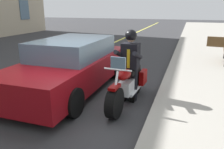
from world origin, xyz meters
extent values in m
plane|color=#333335|center=(0.00, 0.00, 0.00)|extent=(80.00, 80.00, 0.00)
cube|color=#E5DB4C|center=(0.00, -2.00, 0.01)|extent=(60.00, 0.16, 0.01)
cylinder|color=black|center=(0.58, 1.30, 0.33)|extent=(0.67, 0.23, 0.66)
cylinder|color=black|center=(-0.97, 1.38, 0.33)|extent=(0.67, 0.23, 0.66)
cube|color=silver|center=(-0.22, 1.34, 0.42)|extent=(0.57, 0.31, 0.32)
ellipsoid|color=#720505|center=(-0.02, 1.33, 0.78)|extent=(0.57, 0.31, 0.24)
cube|color=black|center=(-0.57, 1.36, 0.74)|extent=(0.71, 0.31, 0.12)
cube|color=#720505|center=(-0.91, 1.59, 0.48)|extent=(0.41, 0.14, 0.36)
cube|color=#720505|center=(-0.93, 1.15, 0.48)|extent=(0.41, 0.14, 0.36)
cylinder|color=silver|center=(0.56, 1.30, 0.60)|extent=(0.35, 0.07, 0.76)
cylinder|color=silver|center=(0.40, 1.31, 1.00)|extent=(0.06, 0.60, 0.04)
cube|color=#720505|center=(0.58, 1.30, 0.68)|extent=(0.37, 0.18, 0.06)
cylinder|color=silver|center=(-0.51, 1.51, 0.26)|extent=(0.90, 0.12, 0.08)
cube|color=slate|center=(0.38, 1.31, 1.12)|extent=(0.06, 0.32, 0.28)
cylinder|color=black|center=(-0.47, 1.47, 0.42)|extent=(0.14, 0.14, 0.84)
cube|color=black|center=(-0.41, 1.47, 0.05)|extent=(0.26, 0.12, 0.10)
cylinder|color=black|center=(-0.48, 1.23, 0.42)|extent=(0.14, 0.14, 0.84)
cube|color=black|center=(-0.42, 1.23, 0.05)|extent=(0.26, 0.12, 0.10)
cube|color=black|center=(-0.47, 1.35, 1.12)|extent=(0.34, 0.41, 0.60)
cube|color=#B28C14|center=(-0.31, 1.34, 1.08)|extent=(0.03, 0.07, 0.44)
cylinder|color=black|center=(-0.28, 1.56, 1.18)|extent=(0.56, 0.13, 0.28)
cylinder|color=black|center=(-0.30, 1.12, 1.18)|extent=(0.56, 0.13, 0.28)
sphere|color=tan|center=(-0.47, 1.35, 1.55)|extent=(0.22, 0.22, 0.22)
sphere|color=black|center=(-0.47, 1.35, 1.60)|extent=(0.28, 0.28, 0.28)
cube|color=maroon|center=(-0.64, -0.38, 0.55)|extent=(4.60, 1.80, 0.70)
cube|color=slate|center=(-0.84, -0.38, 1.10)|extent=(2.40, 1.60, 0.60)
cylinder|color=black|center=(0.81, 0.47, 0.32)|extent=(0.64, 0.22, 0.64)
cylinder|color=black|center=(0.81, -1.23, 0.32)|extent=(0.64, 0.22, 0.64)
cylinder|color=black|center=(-2.09, 0.47, 0.32)|extent=(0.64, 0.22, 0.64)
cylinder|color=black|center=(-2.09, -1.23, 0.32)|extent=(0.64, 0.22, 0.64)
cube|color=slate|center=(-11.86, -10.97, 2.00)|extent=(1.10, 0.06, 1.60)
camera|label=1|loc=(4.65, 2.65, 2.23)|focal=36.09mm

